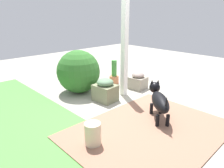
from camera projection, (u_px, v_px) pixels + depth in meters
The scene contains 9 objects.
ground_plane at pixel (129, 104), 4.09m from camera, with size 12.00×12.00×0.00m, color #A6A092.
brick_path at pixel (149, 130), 3.16m from camera, with size 1.80×2.40×0.02m, color #996A53.
porch_pillar at pixel (125, 48), 4.24m from camera, with size 0.11×0.11×2.04m, color white.
stone_planter_nearest at pixel (138, 81), 4.88m from camera, with size 0.40×0.38×0.39m.
stone_planter_mid at pixel (105, 90), 4.19m from camera, with size 0.47×0.40×0.47m.
round_shrub at pixel (79, 72), 4.58m from camera, with size 0.95×0.95×0.95m, color #2F6828.
terracotta_pot_tall at pixel (114, 75), 5.25m from camera, with size 0.23×0.23×0.59m.
dog at pixel (159, 100), 3.42m from camera, with size 0.73×0.68×0.58m.
ceramic_urn at pixel (93, 134), 2.77m from camera, with size 0.22×0.22×0.33m, color beige.
Camera 1 is at (-2.47, 2.83, 1.69)m, focal length 33.47 mm.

